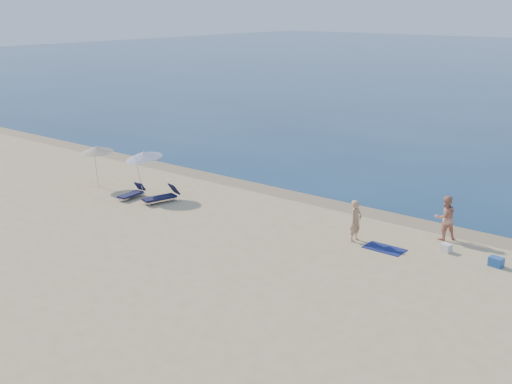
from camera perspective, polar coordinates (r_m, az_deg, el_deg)
wet_sand_strip at (r=30.93m, az=8.24°, el=-1.36°), size 240.00×1.60×0.00m
person_left at (r=26.42m, az=8.86°, el=-2.54°), size 0.43×0.64×1.73m
person_right at (r=27.40m, az=16.47°, el=-2.19°), size 1.13×1.15×1.87m
beach_towel at (r=26.04m, az=11.33°, el=-4.96°), size 1.61×0.89×0.03m
white_bag at (r=26.29m, az=16.55°, el=-4.78°), size 0.44×0.40×0.32m
blue_cooler at (r=25.47m, az=20.57°, el=-5.83°), size 0.54×0.42×0.36m
umbrella_near at (r=32.50m, az=-9.97°, el=3.27°), size 2.43×2.45×2.45m
umbrella_far at (r=34.81m, az=-13.96°, el=3.71°), size 1.98×1.99×2.25m
lounger_left at (r=32.60m, az=-10.95°, el=-0.10°), size 0.64×1.60×0.69m
lounger_right at (r=31.67m, az=-8.35°, el=-0.38°), size 1.07×1.94×0.81m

